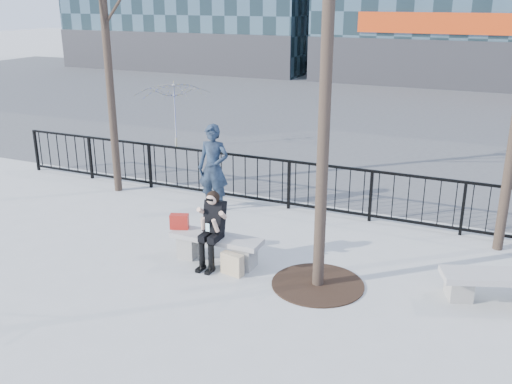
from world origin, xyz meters
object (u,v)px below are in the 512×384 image
at_px(bench_main, 216,246).
at_px(bench_second, 502,286).
at_px(seated_woman, 212,229).
at_px(standing_man, 213,168).

relative_size(bench_main, bench_second, 0.92).
height_order(bench_main, bench_second, bench_second).
height_order(bench_second, seated_woman, seated_woman).
relative_size(bench_main, seated_woman, 1.23).
xyz_separation_m(bench_second, standing_man, (-5.87, 1.86, 0.62)).
height_order(seated_woman, standing_man, standing_man).
xyz_separation_m(bench_main, seated_woman, (0.00, -0.16, 0.37)).
bearing_deg(bench_second, standing_man, 141.94).
distance_m(bench_second, standing_man, 6.19).
bearing_deg(standing_man, bench_second, -22.78).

